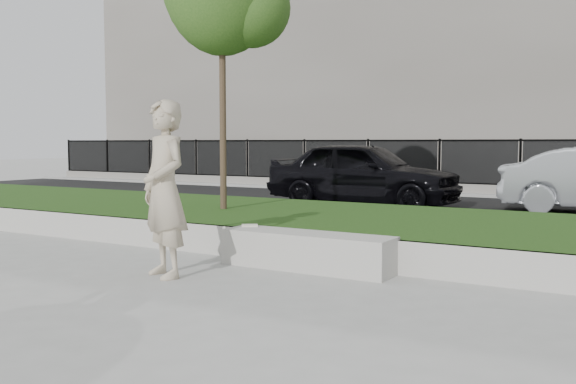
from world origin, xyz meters
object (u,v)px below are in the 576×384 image
Objects in this scene: stone_bench at (307,251)px; car_dark at (363,173)px; book at (250,225)px; man at (164,189)px.

car_dark is at bearing 108.92° from stone_bench.
book is (-0.91, 0.13, 0.23)m from stone_bench.
stone_bench is 7.40m from car_dark.
man reaches higher than stone_bench.
book is (0.25, 1.33, -0.55)m from man.
book is 7.01m from car_dark.
book is at bearing -168.33° from car_dark.
man is (-1.16, -1.20, 0.78)m from stone_bench.
stone_bench is 1.08× the size of man.
man is at bearing -171.95° from car_dark.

